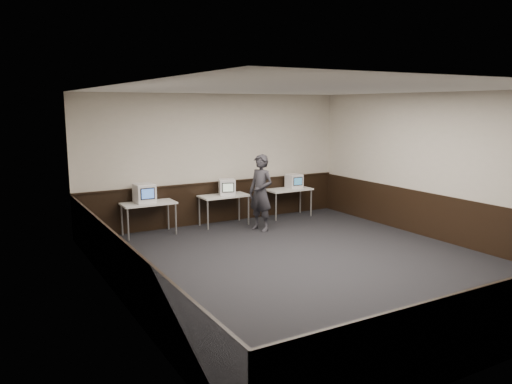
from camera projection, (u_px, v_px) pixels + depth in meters
floor at (310, 265)px, 9.24m from camera, size 8.00×8.00×0.00m
ceiling at (313, 89)px, 8.69m from camera, size 8.00×8.00×0.00m
back_wall at (216, 159)px, 12.39m from camera, size 7.00×0.00×7.00m
left_wall at (116, 197)px, 7.26m from camera, size 0.00×8.00×8.00m
right_wall at (444, 168)px, 10.68m from camera, size 0.00×8.00×8.00m
wainscot_back at (217, 202)px, 12.56m from camera, size 6.98×0.04×1.00m
wainscot_left at (121, 269)px, 7.46m from camera, size 0.04×7.98×1.00m
wainscot_right at (440, 218)px, 10.86m from camera, size 0.04×7.98×1.00m
wainscot_rail at (217, 182)px, 12.46m from camera, size 6.98×0.06×0.04m
desk_left at (148, 206)px, 11.28m from camera, size 1.20×0.60×0.75m
desk_center at (224, 198)px, 12.21m from camera, size 1.20×0.60×0.75m
desk_right at (289, 191)px, 13.14m from camera, size 1.20×0.60×0.75m
emac_left at (144, 193)px, 11.22m from camera, size 0.44×0.48×0.43m
emac_center at (227, 187)px, 12.21m from camera, size 0.49×0.51×0.38m
emac_right at (294, 181)px, 13.22m from camera, size 0.38×0.41×0.37m
person at (261, 193)px, 11.65m from camera, size 0.62×0.76×1.80m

